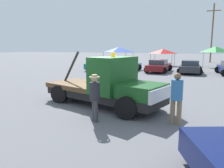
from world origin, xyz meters
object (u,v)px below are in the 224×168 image
at_px(tow_truck, 108,86).
at_px(traffic_cone, 130,89).
at_px(utility_pole, 212,32).
at_px(parked_car_maroon, 159,66).
at_px(canopy_tent_red, 163,51).
at_px(canopy_tent_blue, 119,50).
at_px(canopy_tent_green, 215,49).
at_px(parked_car_charcoal, 190,67).
at_px(person_at_hood, 95,94).
at_px(parked_car_skyblue, 125,65).
at_px(parked_car_teal, 101,64).
at_px(person_near_truck, 177,95).

xyz_separation_m(tow_truck, traffic_cone, (0.08, 3.05, -0.71)).
bearing_deg(utility_pole, traffic_cone, -99.64).
bearing_deg(parked_car_maroon, canopy_tent_red, 8.13).
bearing_deg(canopy_tent_red, utility_pole, 54.11).
bearing_deg(canopy_tent_blue, canopy_tent_green, 0.54).
relative_size(parked_car_charcoal, canopy_tent_green, 1.49).
relative_size(person_at_hood, parked_car_skyblue, 0.37).
height_order(canopy_tent_red, utility_pole, utility_pole).
bearing_deg(parked_car_maroon, traffic_cone, -175.80).
relative_size(parked_car_skyblue, canopy_tent_red, 1.54).
bearing_deg(traffic_cone, parked_car_charcoal, 77.36).
distance_m(parked_car_teal, canopy_tent_red, 10.78).
bearing_deg(traffic_cone, parked_car_maroon, 92.81).
xyz_separation_m(person_at_hood, utility_pole, (4.74, 34.61, 4.15)).
relative_size(parked_car_skyblue, parked_car_charcoal, 1.09).
bearing_deg(traffic_cone, parked_car_teal, 122.67).
bearing_deg(canopy_tent_green, utility_pole, 91.65).
distance_m(canopy_tent_red, canopy_tent_green, 6.88).
distance_m(person_near_truck, parked_car_maroon, 16.67).
relative_size(parked_car_charcoal, utility_pole, 0.44).
relative_size(tow_truck, person_at_hood, 3.62).
distance_m(parked_car_charcoal, canopy_tent_blue, 13.71).
bearing_deg(person_near_truck, parked_car_maroon, -164.34).
xyz_separation_m(parked_car_maroon, canopy_tent_blue, (-7.73, 7.96, 1.63)).
distance_m(tow_truck, canopy_tent_red, 23.52).
height_order(parked_car_teal, utility_pole, utility_pole).
relative_size(person_near_truck, parked_car_charcoal, 0.43).
height_order(tow_truck, person_at_hood, tow_truck).
xyz_separation_m(person_at_hood, canopy_tent_green, (5.02, 25.16, 1.34)).
relative_size(person_near_truck, traffic_cone, 3.38).
xyz_separation_m(canopy_tent_blue, canopy_tent_green, (13.60, 0.13, 0.10)).
relative_size(parked_car_skyblue, parked_car_maroon, 0.95).
height_order(tow_truck, person_near_truck, tow_truck).
distance_m(parked_car_teal, canopy_tent_blue, 8.80).
bearing_deg(parked_car_maroon, canopy_tent_blue, 45.54).
bearing_deg(canopy_tent_green, canopy_tent_red, 177.22).
height_order(canopy_tent_blue, canopy_tent_green, canopy_tent_green).
relative_size(parked_car_teal, canopy_tent_red, 1.57).
bearing_deg(person_at_hood, parked_car_teal, -112.39).
xyz_separation_m(person_near_truck, canopy_tent_red, (-4.65, 24.68, 0.99)).
xyz_separation_m(parked_car_skyblue, canopy_tent_blue, (-4.17, 8.80, 1.63)).
distance_m(person_near_truck, canopy_tent_green, 24.48).
height_order(parked_car_charcoal, canopy_tent_red, canopy_tent_red).
bearing_deg(canopy_tent_red, parked_car_skyblue, -105.48).
distance_m(person_at_hood, canopy_tent_blue, 26.50).
relative_size(traffic_cone, utility_pole, 0.06).
bearing_deg(canopy_tent_blue, parked_car_maroon, -45.86).
relative_size(person_near_truck, canopy_tent_red, 0.61).
xyz_separation_m(tow_truck, parked_car_charcoal, (2.75, 14.95, -0.32)).
relative_size(canopy_tent_green, utility_pole, 0.29).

